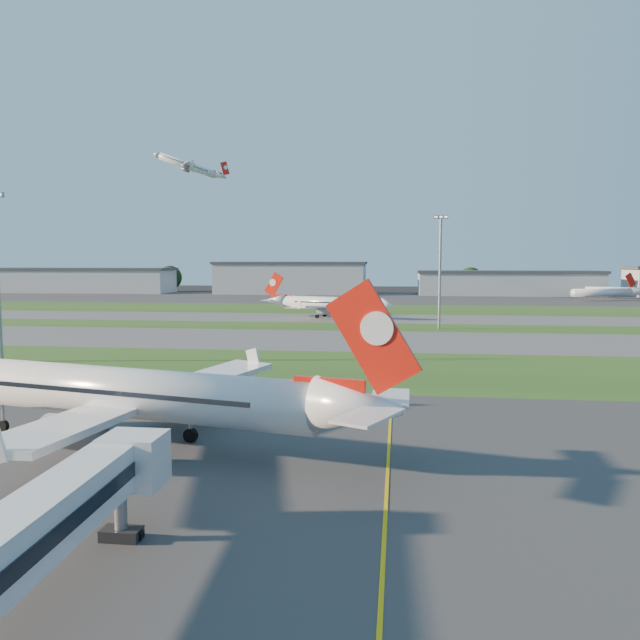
% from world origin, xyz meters
% --- Properties ---
extents(ground, '(700.00, 700.00, 0.00)m').
position_xyz_m(ground, '(0.00, 0.00, 0.00)').
color(ground, black).
rests_on(ground, ground).
extents(apron_near, '(300.00, 70.00, 0.01)m').
position_xyz_m(apron_near, '(0.00, 0.00, 0.01)').
color(apron_near, '#333335').
rests_on(apron_near, ground).
extents(grass_strip_a, '(300.00, 34.00, 0.01)m').
position_xyz_m(grass_strip_a, '(0.00, 52.00, 0.01)').
color(grass_strip_a, '#264C19').
rests_on(grass_strip_a, ground).
extents(taxiway_a, '(300.00, 32.00, 0.01)m').
position_xyz_m(taxiway_a, '(0.00, 85.00, 0.01)').
color(taxiway_a, '#515154').
rests_on(taxiway_a, ground).
extents(grass_strip_b, '(300.00, 18.00, 0.01)m').
position_xyz_m(grass_strip_b, '(0.00, 110.00, 0.01)').
color(grass_strip_b, '#264C19').
rests_on(grass_strip_b, ground).
extents(taxiway_b, '(300.00, 26.00, 0.01)m').
position_xyz_m(taxiway_b, '(0.00, 132.00, 0.01)').
color(taxiway_b, '#515154').
rests_on(taxiway_b, ground).
extents(grass_strip_c, '(300.00, 40.00, 0.01)m').
position_xyz_m(grass_strip_c, '(0.00, 165.00, 0.01)').
color(grass_strip_c, '#264C19').
rests_on(grass_strip_c, ground).
extents(apron_far, '(400.00, 80.00, 0.01)m').
position_xyz_m(apron_far, '(0.00, 225.00, 0.01)').
color(apron_far, '#333335').
rests_on(apron_far, ground).
extents(yellow_line, '(0.25, 60.00, 0.02)m').
position_xyz_m(yellow_line, '(5.00, 0.00, 0.00)').
color(yellow_line, gold).
rests_on(yellow_line, ground).
extents(airliner_parked, '(40.02, 33.57, 12.67)m').
position_xyz_m(airliner_parked, '(-15.88, 12.24, 4.45)').
color(airliner_parked, silver).
rests_on(airliner_parked, ground).
extents(airliner_taxiing, '(34.34, 28.96, 11.08)m').
position_xyz_m(airliner_taxiing, '(-12.57, 132.34, 3.89)').
color(airliner_taxiing, silver).
rests_on(airliner_taxiing, ground).
extents(airliner_departing, '(27.77, 23.41, 8.95)m').
position_xyz_m(airliner_departing, '(-79.74, 212.87, 54.12)').
color(airliner_departing, silver).
extents(mini_jet_near, '(27.30, 12.36, 9.48)m').
position_xyz_m(mini_jet_near, '(84.95, 219.36, 3.28)').
color(mini_jet_near, silver).
rests_on(mini_jet_near, ground).
extents(mini_jet_far, '(27.24, 12.49, 9.48)m').
position_xyz_m(mini_jet_far, '(96.44, 233.92, 3.28)').
color(mini_jet_far, silver).
rests_on(mini_jet_far, ground).
extents(light_mast_centre, '(3.20, 0.70, 25.80)m').
position_xyz_m(light_mast_centre, '(15.00, 108.00, 14.81)').
color(light_mast_centre, gray).
rests_on(light_mast_centre, ground).
extents(hangar_far_west, '(91.80, 23.00, 12.20)m').
position_xyz_m(hangar_far_west, '(-150.00, 255.00, 6.14)').
color(hangar_far_west, '#9EA2A6').
rests_on(hangar_far_west, ground).
extents(hangar_west, '(71.40, 23.00, 15.20)m').
position_xyz_m(hangar_west, '(-45.00, 255.00, 7.64)').
color(hangar_west, '#9EA2A6').
rests_on(hangar_west, ground).
extents(hangar_east, '(81.60, 23.00, 11.20)m').
position_xyz_m(hangar_east, '(55.00, 255.00, 5.64)').
color(hangar_east, '#9EA2A6').
rests_on(hangar_east, ground).
extents(tree_far_west, '(11.00, 11.00, 12.00)m').
position_xyz_m(tree_far_west, '(-190.00, 268.00, 6.49)').
color(tree_far_west, black).
rests_on(tree_far_west, ground).
extents(tree_west, '(12.10, 12.10, 13.20)m').
position_xyz_m(tree_west, '(-110.00, 270.00, 7.14)').
color(tree_west, black).
rests_on(tree_west, ground).
extents(tree_mid_west, '(9.90, 9.90, 10.80)m').
position_xyz_m(tree_mid_west, '(-20.00, 266.00, 5.84)').
color(tree_mid_west, black).
rests_on(tree_mid_west, ground).
extents(tree_mid_east, '(11.55, 11.55, 12.60)m').
position_xyz_m(tree_mid_east, '(40.00, 269.00, 6.81)').
color(tree_mid_east, black).
rests_on(tree_mid_east, ground).
extents(tree_east, '(10.45, 10.45, 11.40)m').
position_xyz_m(tree_east, '(115.00, 267.00, 6.16)').
color(tree_east, black).
rests_on(tree_east, ground).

